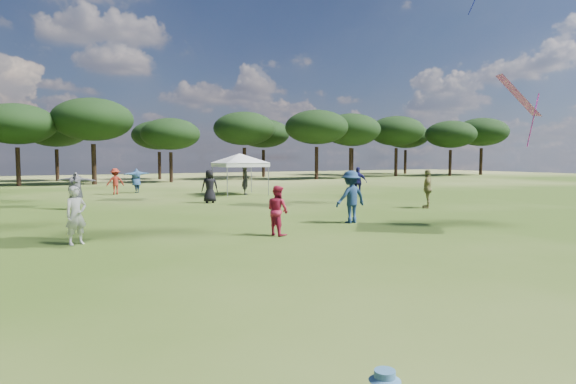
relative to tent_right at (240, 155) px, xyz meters
name	(u,v)px	position (x,y,z in m)	size (l,w,h in m)	color
tree_line	(78,124)	(-7.50, 20.14, 2.92)	(108.78, 17.63, 7.77)	black
tent_right	(240,155)	(0.00, 0.00, 0.00)	(5.92, 5.92, 2.93)	gray
festival_crowd	(105,191)	(-9.00, -5.49, -1.62)	(28.39, 21.31, 1.92)	#2D2C31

